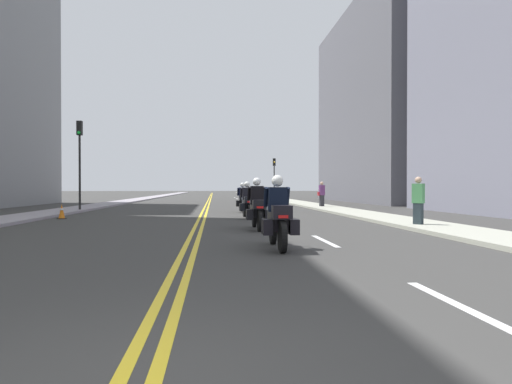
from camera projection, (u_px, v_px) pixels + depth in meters
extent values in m
plane|color=#373635|center=(210.00, 199.00, 50.34)|extent=(264.00, 264.00, 0.00)
cube|color=gray|center=(142.00, 199.00, 49.59)|extent=(2.20, 144.00, 0.12)
cube|color=#A5A695|center=(275.00, 199.00, 51.08)|extent=(2.20, 144.00, 0.12)
cube|color=yellow|center=(209.00, 199.00, 50.32)|extent=(0.12, 132.00, 0.01)
cube|color=yellow|center=(211.00, 199.00, 50.35)|extent=(0.12, 132.00, 0.01)
cube|color=silver|center=(460.00, 306.00, 4.87)|extent=(0.14, 2.40, 0.01)
cube|color=silver|center=(325.00, 241.00, 10.84)|extent=(0.14, 2.40, 0.01)
cube|color=silver|center=(286.00, 222.00, 16.81)|extent=(0.14, 2.40, 0.01)
cube|color=silver|center=(267.00, 213.00, 22.79)|extent=(0.14, 2.40, 0.01)
cube|color=silver|center=(256.00, 208.00, 28.76)|extent=(0.14, 2.40, 0.01)
cube|color=silver|center=(249.00, 204.00, 34.73)|extent=(0.14, 2.40, 0.01)
cube|color=silver|center=(244.00, 202.00, 40.70)|extent=(0.14, 2.40, 0.01)
cube|color=silver|center=(240.00, 200.00, 46.67)|extent=(0.14, 2.40, 0.01)
cube|color=silver|center=(237.00, 199.00, 52.64)|extent=(0.14, 2.40, 0.01)
cube|color=silver|center=(235.00, 198.00, 58.62)|extent=(0.14, 2.40, 0.01)
cube|color=slate|center=(382.00, 107.00, 41.78)|extent=(7.25, 21.47, 18.40)
cube|color=#2D3847|center=(418.00, 154.00, 42.17)|extent=(0.04, 18.04, 0.90)
cube|color=#2D3847|center=(418.00, 120.00, 42.14)|extent=(0.04, 18.04, 0.90)
cube|color=#2D3847|center=(418.00, 85.00, 42.11)|extent=(0.04, 18.04, 0.90)
cube|color=#2D3847|center=(418.00, 51.00, 42.07)|extent=(0.04, 18.04, 0.90)
cylinder|color=black|center=(273.00, 230.00, 10.27)|extent=(0.11, 0.67, 0.67)
cylinder|color=black|center=(282.00, 237.00, 8.82)|extent=(0.11, 0.67, 0.67)
cube|color=silver|center=(273.00, 215.00, 10.27)|extent=(0.14, 0.32, 0.04)
cube|color=black|center=(277.00, 220.00, 9.54)|extent=(0.32, 1.11, 0.40)
cube|color=black|center=(282.00, 212.00, 8.89)|extent=(0.40, 0.36, 0.28)
cube|color=red|center=(283.00, 217.00, 8.70)|extent=(0.20, 0.03, 0.06)
cube|color=black|center=(267.00, 227.00, 9.08)|extent=(0.20, 0.44, 0.32)
cube|color=black|center=(293.00, 227.00, 9.14)|extent=(0.20, 0.44, 0.32)
cube|color=#B2C1CC|center=(274.00, 203.00, 10.00)|extent=(0.36, 0.12, 0.36)
cube|color=black|center=(278.00, 199.00, 9.49)|extent=(0.40, 0.26, 0.54)
cylinder|color=black|center=(266.00, 197.00, 9.62)|extent=(0.10, 0.28, 0.45)
cylinder|color=black|center=(287.00, 197.00, 9.66)|extent=(0.10, 0.28, 0.45)
sphere|color=white|center=(277.00, 181.00, 9.52)|extent=(0.26, 0.26, 0.26)
cylinder|color=black|center=(254.00, 217.00, 14.69)|extent=(0.11, 0.65, 0.65)
cylinder|color=black|center=(260.00, 221.00, 13.17)|extent=(0.11, 0.65, 0.65)
cube|color=silver|center=(254.00, 207.00, 14.69)|extent=(0.15, 0.32, 0.04)
cube|color=black|center=(257.00, 210.00, 13.93)|extent=(0.34, 1.17, 0.40)
cube|color=black|center=(259.00, 204.00, 13.24)|extent=(0.41, 0.37, 0.28)
cube|color=red|center=(260.00, 207.00, 13.05)|extent=(0.20, 0.03, 0.06)
cube|color=black|center=(250.00, 214.00, 13.44)|extent=(0.21, 0.44, 0.32)
cube|color=black|center=(267.00, 214.00, 13.50)|extent=(0.21, 0.44, 0.32)
cube|color=#B2C1CC|center=(255.00, 198.00, 14.41)|extent=(0.36, 0.13, 0.36)
cube|color=black|center=(257.00, 195.00, 13.87)|extent=(0.40, 0.27, 0.59)
cylinder|color=black|center=(249.00, 194.00, 13.99)|extent=(0.10, 0.28, 0.45)
cylinder|color=black|center=(264.00, 194.00, 14.05)|extent=(0.10, 0.28, 0.45)
sphere|color=white|center=(257.00, 182.00, 13.90)|extent=(0.26, 0.26, 0.26)
cylinder|color=black|center=(245.00, 210.00, 19.92)|extent=(0.17, 0.65, 0.65)
cylinder|color=black|center=(249.00, 212.00, 18.39)|extent=(0.17, 0.65, 0.65)
cube|color=silver|center=(245.00, 202.00, 19.91)|extent=(0.16, 0.33, 0.04)
cube|color=black|center=(247.00, 204.00, 19.15)|extent=(0.39, 1.19, 0.40)
cube|color=black|center=(249.00, 200.00, 18.46)|extent=(0.42, 0.38, 0.28)
cube|color=red|center=(250.00, 202.00, 18.27)|extent=(0.20, 0.04, 0.06)
cube|color=black|center=(242.00, 207.00, 18.65)|extent=(0.22, 0.45, 0.32)
cube|color=black|center=(255.00, 207.00, 18.74)|extent=(0.22, 0.45, 0.32)
cube|color=#B2C1CC|center=(245.00, 196.00, 19.63)|extent=(0.37, 0.14, 0.36)
cube|color=black|center=(247.00, 194.00, 19.10)|extent=(0.41, 0.28, 0.55)
cylinder|color=black|center=(241.00, 193.00, 19.21)|extent=(0.12, 0.29, 0.45)
cylinder|color=black|center=(252.00, 193.00, 19.28)|extent=(0.12, 0.29, 0.45)
sphere|color=white|center=(247.00, 184.00, 19.12)|extent=(0.26, 0.26, 0.26)
cylinder|color=black|center=(242.00, 206.00, 24.47)|extent=(0.11, 0.63, 0.63)
cylinder|color=black|center=(244.00, 207.00, 22.96)|extent=(0.11, 0.63, 0.63)
cube|color=silver|center=(242.00, 200.00, 24.47)|extent=(0.14, 0.32, 0.04)
cube|color=black|center=(243.00, 201.00, 23.71)|extent=(0.33, 1.16, 0.40)
cube|color=black|center=(244.00, 198.00, 23.03)|extent=(0.40, 0.36, 0.28)
cube|color=red|center=(244.00, 199.00, 22.85)|extent=(0.20, 0.03, 0.06)
cube|color=black|center=(238.00, 203.00, 23.23)|extent=(0.20, 0.44, 0.32)
cube|color=black|center=(248.00, 203.00, 23.29)|extent=(0.20, 0.44, 0.32)
cube|color=#B2C1CC|center=(242.00, 194.00, 24.19)|extent=(0.36, 0.13, 0.36)
cube|color=black|center=(243.00, 193.00, 23.66)|extent=(0.40, 0.26, 0.56)
cylinder|color=black|center=(238.00, 192.00, 23.78)|extent=(0.10, 0.28, 0.45)
cylinder|color=black|center=(247.00, 192.00, 23.83)|extent=(0.10, 0.28, 0.45)
sphere|color=white|center=(243.00, 185.00, 23.69)|extent=(0.26, 0.26, 0.26)
cube|color=black|center=(62.00, 219.00, 18.56)|extent=(0.32, 0.32, 0.03)
cone|color=orange|center=(62.00, 211.00, 18.56)|extent=(0.26, 0.26, 0.62)
cylinder|color=white|center=(62.00, 209.00, 18.56)|extent=(0.18, 0.18, 0.08)
cylinder|color=black|center=(80.00, 173.00, 24.29)|extent=(0.12, 0.12, 4.35)
cube|color=black|center=(80.00, 128.00, 24.26)|extent=(0.28, 0.28, 0.80)
sphere|color=green|center=(79.00, 133.00, 24.11)|extent=(0.18, 0.18, 0.18)
cylinder|color=black|center=(274.00, 183.00, 46.71)|extent=(0.12, 0.12, 3.77)
cube|color=black|center=(274.00, 162.00, 46.69)|extent=(0.28, 0.28, 0.80)
sphere|color=yellow|center=(274.00, 162.00, 46.54)|extent=(0.18, 0.18, 0.18)
cube|color=#232E34|center=(418.00, 215.00, 14.41)|extent=(0.33, 0.34, 0.82)
cube|color=#478C53|center=(418.00, 193.00, 14.41)|extent=(0.40, 0.42, 0.65)
sphere|color=tan|center=(418.00, 180.00, 14.40)|extent=(0.22, 0.22, 0.22)
cube|color=#27272D|center=(322.00, 202.00, 28.56)|extent=(0.32, 0.26, 0.84)
cube|color=#623168|center=(322.00, 190.00, 28.55)|extent=(0.40, 0.30, 0.67)
sphere|color=tan|center=(322.00, 183.00, 28.55)|extent=(0.22, 0.22, 0.22)
cube|color=red|center=(319.00, 194.00, 28.48)|extent=(0.18, 0.13, 0.24)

